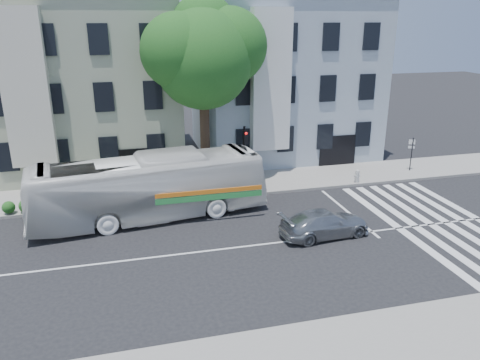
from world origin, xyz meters
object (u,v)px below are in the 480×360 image
object	(u,v)px
bus	(149,187)
fire_hydrant	(357,176)
sedan	(325,223)
traffic_signal	(245,150)

from	to	relation	value
bus	fire_hydrant	bearing A→B (deg)	-88.44
sedan	fire_hydrant	size ratio (longest dim) A/B	5.31
bus	traffic_signal	size ratio (longest dim) A/B	3.03
sedan	fire_hydrant	xyz separation A→B (m)	(4.89, 6.15, -0.06)
bus	traffic_signal	bearing A→B (deg)	-73.57
traffic_signal	bus	bearing A→B (deg)	-172.96
bus	fire_hydrant	distance (m)	12.84
sedan	traffic_signal	size ratio (longest dim) A/B	1.10
bus	sedan	world-z (taller)	bus
bus	fire_hydrant	size ratio (longest dim) A/B	14.58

